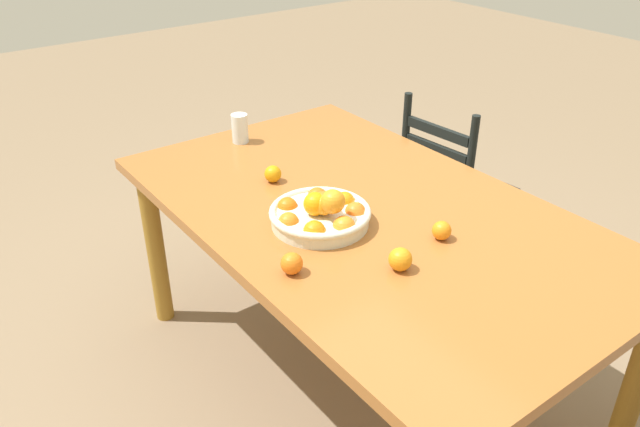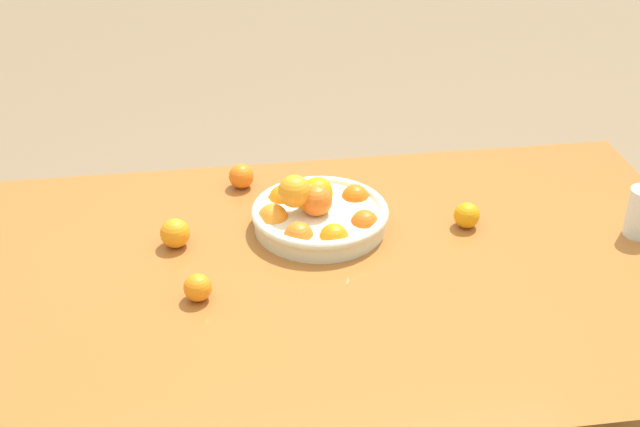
{
  "view_description": "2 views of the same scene",
  "coord_description": "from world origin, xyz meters",
  "px_view_note": "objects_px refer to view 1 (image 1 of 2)",
  "views": [
    {
      "loc": [
        1.42,
        -1.25,
        1.82
      ],
      "look_at": [
        -0.01,
        -0.19,
        0.82
      ],
      "focal_mm": 35.31,
      "sensor_mm": 36.0,
      "label": 1
    },
    {
      "loc": [
        0.25,
        1.59,
        1.89
      ],
      "look_at": [
        -0.01,
        -0.19,
        0.82
      ],
      "focal_mm": 48.8,
      "sensor_mm": 36.0,
      "label": 2
    }
  ],
  "objects_px": {
    "fruit_bowl": "(321,213)",
    "orange_loose_1": "(273,174)",
    "orange_loose_3": "(292,263)",
    "chair_near_window": "(451,190)",
    "dining_table": "(365,231)",
    "drinking_glass": "(240,128)",
    "orange_loose_0": "(400,259)",
    "orange_loose_2": "(442,230)"
  },
  "relations": [
    {
      "from": "orange_loose_0",
      "to": "orange_loose_2",
      "type": "relative_size",
      "value": 1.14
    },
    {
      "from": "chair_near_window",
      "to": "fruit_bowl",
      "type": "distance_m",
      "value": 1.17
    },
    {
      "from": "chair_near_window",
      "to": "fruit_bowl",
      "type": "relative_size",
      "value": 2.7
    },
    {
      "from": "fruit_bowl",
      "to": "orange_loose_2",
      "type": "xyz_separation_m",
      "value": [
        0.29,
        0.25,
        -0.01
      ]
    },
    {
      "from": "drinking_glass",
      "to": "orange_loose_2",
      "type": "bearing_deg",
      "value": 6.08
    },
    {
      "from": "orange_loose_0",
      "to": "orange_loose_2",
      "type": "bearing_deg",
      "value": 102.05
    },
    {
      "from": "orange_loose_0",
      "to": "drinking_glass",
      "type": "xyz_separation_m",
      "value": [
        -1.1,
        0.11,
        0.03
      ]
    },
    {
      "from": "orange_loose_2",
      "to": "dining_table",
      "type": "bearing_deg",
      "value": -167.62
    },
    {
      "from": "chair_near_window",
      "to": "drinking_glass",
      "type": "xyz_separation_m",
      "value": [
        -0.4,
        -0.91,
        0.4
      ]
    },
    {
      "from": "drinking_glass",
      "to": "chair_near_window",
      "type": "bearing_deg",
      "value": 66.4
    },
    {
      "from": "orange_loose_1",
      "to": "orange_loose_3",
      "type": "xyz_separation_m",
      "value": [
        0.53,
        -0.28,
        0.0
      ]
    },
    {
      "from": "orange_loose_3",
      "to": "orange_loose_0",
      "type": "bearing_deg",
      "value": 56.7
    },
    {
      "from": "dining_table",
      "to": "orange_loose_2",
      "type": "height_order",
      "value": "orange_loose_2"
    },
    {
      "from": "fruit_bowl",
      "to": "orange_loose_1",
      "type": "height_order",
      "value": "fruit_bowl"
    },
    {
      "from": "orange_loose_0",
      "to": "chair_near_window",
      "type": "bearing_deg",
      "value": 124.66
    },
    {
      "from": "fruit_bowl",
      "to": "orange_loose_0",
      "type": "xyz_separation_m",
      "value": [
        0.34,
        0.03,
        -0.01
      ]
    },
    {
      "from": "chair_near_window",
      "to": "orange_loose_0",
      "type": "xyz_separation_m",
      "value": [
        0.7,
        -1.01,
        0.38
      ]
    },
    {
      "from": "orange_loose_1",
      "to": "orange_loose_3",
      "type": "height_order",
      "value": "orange_loose_3"
    },
    {
      "from": "chair_near_window",
      "to": "drinking_glass",
      "type": "bearing_deg",
      "value": 62.05
    },
    {
      "from": "chair_near_window",
      "to": "orange_loose_3",
      "type": "height_order",
      "value": "chair_near_window"
    },
    {
      "from": "dining_table",
      "to": "orange_loose_1",
      "type": "height_order",
      "value": "orange_loose_1"
    },
    {
      "from": "fruit_bowl",
      "to": "chair_near_window",
      "type": "bearing_deg",
      "value": 109.02
    },
    {
      "from": "orange_loose_0",
      "to": "orange_loose_2",
      "type": "distance_m",
      "value": 0.22
    },
    {
      "from": "orange_loose_0",
      "to": "dining_table",
      "type": "bearing_deg",
      "value": 155.14
    },
    {
      "from": "fruit_bowl",
      "to": "orange_loose_0",
      "type": "bearing_deg",
      "value": 5.28
    },
    {
      "from": "orange_loose_0",
      "to": "drinking_glass",
      "type": "distance_m",
      "value": 1.1
    },
    {
      "from": "chair_near_window",
      "to": "orange_loose_1",
      "type": "height_order",
      "value": "chair_near_window"
    },
    {
      "from": "orange_loose_2",
      "to": "drinking_glass",
      "type": "bearing_deg",
      "value": -173.92
    },
    {
      "from": "orange_loose_0",
      "to": "orange_loose_1",
      "type": "relative_size",
      "value": 1.11
    },
    {
      "from": "fruit_bowl",
      "to": "orange_loose_0",
      "type": "height_order",
      "value": "fruit_bowl"
    },
    {
      "from": "chair_near_window",
      "to": "drinking_glass",
      "type": "distance_m",
      "value": 1.07
    },
    {
      "from": "dining_table",
      "to": "drinking_glass",
      "type": "relative_size",
      "value": 14.89
    },
    {
      "from": "dining_table",
      "to": "orange_loose_1",
      "type": "distance_m",
      "value": 0.41
    },
    {
      "from": "chair_near_window",
      "to": "orange_loose_2",
      "type": "relative_size",
      "value": 14.68
    },
    {
      "from": "dining_table",
      "to": "orange_loose_0",
      "type": "height_order",
      "value": "orange_loose_0"
    },
    {
      "from": "dining_table",
      "to": "orange_loose_1",
      "type": "relative_size",
      "value": 28.72
    },
    {
      "from": "orange_loose_1",
      "to": "drinking_glass",
      "type": "bearing_deg",
      "value": 166.74
    },
    {
      "from": "orange_loose_1",
      "to": "orange_loose_2",
      "type": "bearing_deg",
      "value": 17.46
    },
    {
      "from": "orange_loose_1",
      "to": "chair_near_window",
      "type": "bearing_deg",
      "value": 90.06
    },
    {
      "from": "drinking_glass",
      "to": "fruit_bowl",
      "type": "bearing_deg",
      "value": -10.44
    },
    {
      "from": "orange_loose_0",
      "to": "orange_loose_1",
      "type": "xyz_separation_m",
      "value": [
        -0.7,
        0.01,
        -0.0
      ]
    },
    {
      "from": "orange_loose_2",
      "to": "drinking_glass",
      "type": "distance_m",
      "value": 1.06
    }
  ]
}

